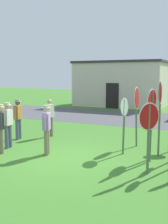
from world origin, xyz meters
TOP-DOWN VIEW (x-y plane):
  - ground_plane at (0.00, 0.00)m, footprint 80.00×80.00m
  - street_asphalt at (0.00, 9.48)m, footprint 60.00×6.40m
  - building_background at (-3.20, 16.18)m, footprint 7.81×4.71m
  - stop_sign_tallest at (1.75, 1.30)m, footprint 0.43×0.49m
  - stop_sign_rear_left at (1.85, 2.54)m, footprint 0.15×0.85m
  - stop_sign_far_back at (2.96, -0.33)m, footprint 0.41×0.67m
  - stop_sign_leaning_left at (2.90, 1.55)m, footprint 0.24×0.73m
  - stop_sign_rear_right at (2.79, 0.80)m, footprint 0.13×0.76m
  - person_in_dark_shirt at (-2.09, 2.54)m, footprint 0.28×0.56m
  - person_holding_notes at (-2.46, 0.20)m, footprint 0.32×0.57m
  - person_in_blue at (-0.64, 0.06)m, footprint 0.33×0.54m
  - person_on_left at (-3.05, 1.53)m, footprint 0.32×0.57m
  - person_near_signs at (-2.24, -0.44)m, footprint 0.47×0.48m

SIDE VIEW (x-z plane):
  - ground_plane at x=0.00m, z-range 0.00..0.00m
  - street_asphalt at x=0.00m, z-range 0.00..0.01m
  - person_in_dark_shirt at x=-2.09m, z-range 0.11..1.80m
  - person_holding_notes at x=-2.46m, z-range 0.12..1.85m
  - person_in_blue at x=-0.64m, z-range 0.12..1.85m
  - person_on_left at x=-3.05m, z-range 0.12..1.85m
  - person_near_signs at x=-2.24m, z-range 0.14..1.88m
  - stop_sign_tallest at x=1.75m, z-range 0.33..2.31m
  - stop_sign_far_back at x=2.96m, z-range 0.37..2.38m
  - stop_sign_rear_left at x=1.85m, z-range 0.44..2.75m
  - stop_sign_rear_right at x=2.79m, z-range 0.43..2.77m
  - stop_sign_leaning_left at x=2.90m, z-range 0.47..3.02m
  - building_background at x=-3.20m, z-range 0.01..3.98m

